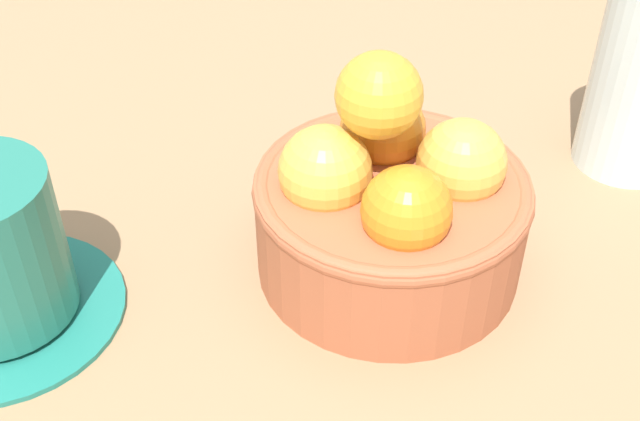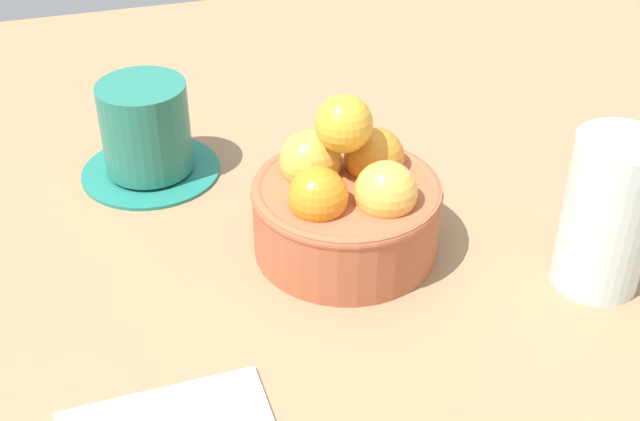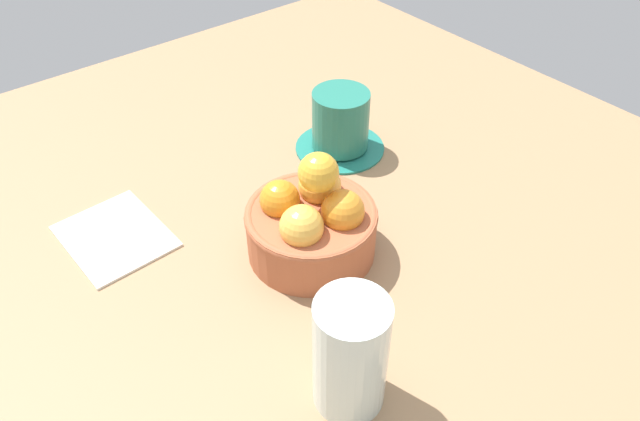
# 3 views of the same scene
# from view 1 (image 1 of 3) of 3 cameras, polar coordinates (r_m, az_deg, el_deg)

# --- Properties ---
(ground_plane) EXTENTS (1.10, 1.05, 0.03)m
(ground_plane) POSITION_cam_1_polar(r_m,az_deg,el_deg) (0.44, 4.63, -5.33)
(ground_plane) COLOR #997551
(terracotta_bowl) EXTENTS (0.14, 0.14, 0.12)m
(terracotta_bowl) POSITION_cam_1_polar(r_m,az_deg,el_deg) (0.40, 4.97, 0.54)
(terracotta_bowl) COLOR #AD5938
(terracotta_bowl) RESTS_ON ground_plane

